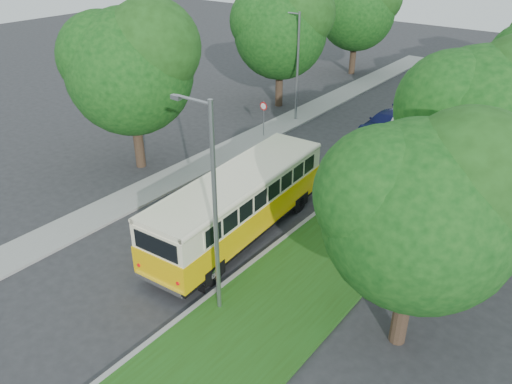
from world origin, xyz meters
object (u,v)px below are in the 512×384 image
Objects in this scene: vintage_bus at (239,206)px; lamppost_far at (296,63)px; car_silver at (358,158)px; car_blue at (386,123)px; lamppost_near at (213,205)px; car_white at (403,129)px; car_grey at (457,91)px.

lamppost_far is at bearing 110.80° from vintage_bus.
car_blue is (-1.21, 6.36, -0.06)m from car_silver.
lamppost_far reaches higher than car_silver.
vintage_bus is at bearing 119.62° from lamppost_near.
lamppost_near is 0.76× the size of vintage_bus.
lamppost_near is 14.30m from car_silver.
car_blue is at bearing 14.52° from lamppost_far.
car_white is 10.97m from car_grey.
car_blue is 1.03× the size of car_grey.
car_white is at bearing -10.43° from car_blue.
vintage_bus is at bearing -65.52° from lamppost_far.
vintage_bus is 9.58m from car_silver.
car_grey is at bearing 82.75° from car_white.
lamppost_far is at bearing 156.58° from car_silver.
car_blue is at bearing -93.84° from car_grey.
lamppost_near reaches higher than vintage_bus.
car_silver is (-1.39, 13.77, -3.60)m from lamppost_near.
car_silver is at bearing -32.21° from lamppost_far.
car_white is 0.90× the size of car_blue.
lamppost_far is at bearing -178.40° from car_white.
car_blue is (-1.40, 0.42, -0.02)m from car_white.
vintage_bus is 2.32× the size of car_silver.
car_white is (0.19, 5.95, -0.04)m from car_silver.
car_white is at bearing 81.80° from vintage_bus.
vintage_bus reaches higher than car_white.
lamppost_far is 1.66× the size of car_silver.
car_white reaches higher than car_grey.
vintage_bus is at bearing -83.24° from car_blue.
lamppost_near reaches higher than car_grey.
car_silver reaches higher than car_blue.
car_grey is at bearing 83.72° from vintage_bus.
car_white is (7.70, 1.21, -3.39)m from lamppost_far.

